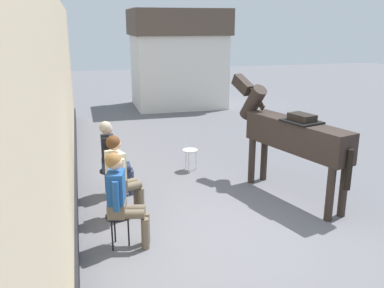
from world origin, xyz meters
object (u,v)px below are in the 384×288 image
object	(u,v)px
seated_visitor_far	(112,154)
seated_visitor_near	(121,195)
seated_visitor_middle	(120,172)
saddled_horse_center	(291,134)
spare_stool_white	(190,152)

from	to	relation	value
seated_visitor_far	seated_visitor_near	bearing A→B (deg)	-90.88
seated_visitor_middle	seated_visitor_far	distance (m)	0.98
seated_visitor_far	saddled_horse_center	size ratio (longest dim) A/B	0.48
seated_visitor_far	spare_stool_white	xyz separation A→B (m)	(1.69, 0.91, -0.38)
seated_visitor_near	seated_visitor_middle	distance (m)	0.94
seated_visitor_near	seated_visitor_far	xyz separation A→B (m)	(0.03, 1.92, 0.00)
spare_stool_white	saddled_horse_center	bearing A→B (deg)	-52.26
seated_visitor_middle	saddled_horse_center	size ratio (longest dim) A/B	0.48
seated_visitor_near	saddled_horse_center	bearing A→B (deg)	18.90
saddled_horse_center	seated_visitor_far	bearing A→B (deg)	164.32
seated_visitor_near	seated_visitor_middle	world-z (taller)	same
seated_visitor_far	saddled_horse_center	world-z (taller)	saddled_horse_center
seated_visitor_near	saddled_horse_center	world-z (taller)	saddled_horse_center
seated_visitor_middle	seated_visitor_near	bearing A→B (deg)	-94.42
spare_stool_white	seated_visitor_far	bearing A→B (deg)	-151.78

